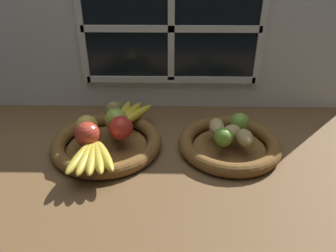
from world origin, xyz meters
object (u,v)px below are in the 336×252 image
Objects in this scene: potato_small at (245,138)px; banana_bunch_back at (126,114)px; fruit_bowl_left at (107,143)px; apple_red_right at (121,128)px; banana_bunch_front at (93,155)px; potato_large at (231,132)px; potato_oblong at (216,127)px; pear_brown at (114,114)px; apple_green_back at (116,120)px; lime_far at (240,122)px; fruit_bowl_right at (229,144)px; lime_near at (223,137)px; apple_golden_left at (87,126)px; chili_pepper at (237,133)px; apple_red_front at (88,135)px.

banana_bunch_back is at bearing 157.33° from potato_small.
apple_red_right reaches higher than fruit_bowl_left.
potato_large is at bearing 17.24° from banana_bunch_front.
pear_brown is at bearing 173.29° from potato_oblong.
lime_far is at bearing 0.59° from apple_green_back.
potato_large reaches higher than fruit_bowl_right.
lime_far is at bearing 91.49° from potato_small.
apple_red_right is 33.87cm from potato_large.
potato_small is at bearing 6.67° from lime_near.
potato_oblong is at bearing 3.96° from apple_golden_left.
lime_near is at bearing -114.62° from chili_pepper.
apple_golden_left is at bearing 173.54° from lime_near.
banana_bunch_back reaches higher than chili_pepper.
apple_red_right reaches higher than lime_far.
apple_green_back is 1.05× the size of potato_large.
lime_near is (-2.91, -4.37, 5.23)cm from fruit_bowl_right.
apple_red_front is at bearing -178.10° from potato_small.
apple_red_right reaches higher than chili_pepper.
apple_red_front reaches higher than chili_pepper.
potato_large reaches higher than fruit_bowl_left.
apple_red_right is 37.54cm from potato_small.
apple_green_back is 1.32× the size of lime_near.
apple_green_back is at bearing -164.75° from chili_pepper.
pear_brown is at bearing -122.28° from banana_bunch_back.
banana_bunch_front is at bearing -96.21° from fruit_bowl_left.
banana_bunch_back is at bearing 76.13° from apple_green_back.
apple_golden_left is at bearing 108.91° from banana_bunch_front.
apple_red_right is at bearing 24.57° from apple_red_front.
potato_small is (3.61, -3.61, 4.62)cm from fruit_bowl_right.
banana_bunch_back is at bearing 160.41° from fruit_bowl_right.
fruit_bowl_right is (38.85, -0.00, 0.00)cm from fruit_bowl_left.
fruit_bowl_left is 4.00× the size of pear_brown.
fruit_bowl_right is 1.64× the size of banana_bunch_back.
apple_red_right is 36.09cm from chili_pepper.
pear_brown is at bearing 176.21° from lime_far.
apple_red_front reaches higher than potato_large.
banana_bunch_front reaches higher than fruit_bowl_right.
banana_bunch_front is at bearing -69.52° from apple_red_front.
banana_bunch_back is 38.25cm from lime_far.
potato_oblong is (36.15, 15.63, 0.54)cm from banana_bunch_front.
fruit_bowl_left is at bearing -174.82° from potato_oblong.
lime_far reaches higher than potato_small.
potato_large is (37.22, -7.06, -2.27)cm from pear_brown.
potato_large is 5.10cm from potato_small.
apple_red_right reaches higher than lime_near.
banana_bunch_front is (4.39, -12.83, -1.89)cm from apple_golden_left.
banana_bunch_front reaches higher than banana_bunch_back.
lime_near is (-6.52, -0.76, 0.61)cm from potato_small.
apple_red_right is 31.10cm from lime_near.
apple_red_right reaches higher than potato_small.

